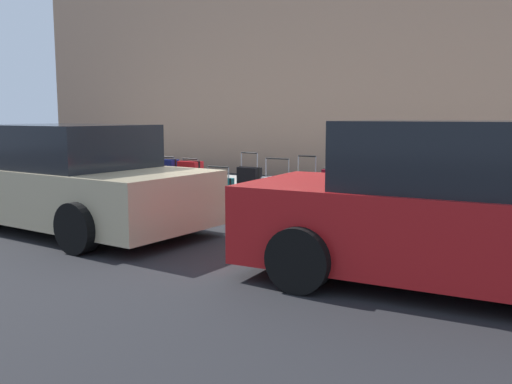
# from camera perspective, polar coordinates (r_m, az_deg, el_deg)

# --- Properties ---
(ground_plane) EXTENTS (40.00, 40.00, 0.00)m
(ground_plane) POSITION_cam_1_polar(r_m,az_deg,el_deg) (8.71, -1.90, -3.36)
(ground_plane) COLOR black
(sidewalk_curb) EXTENTS (18.00, 5.00, 0.14)m
(sidewalk_curb) POSITION_cam_1_polar(r_m,az_deg,el_deg) (10.84, 5.36, -0.81)
(sidewalk_curb) COLOR #ADA89E
(sidewalk_curb) RESTS_ON ground_plane
(building_facade_sidewalk_side) EXTENTS (24.00, 3.00, 8.04)m
(building_facade_sidewalk_side) POSITION_cam_1_polar(r_m,az_deg,el_deg) (16.09, 14.63, 15.87)
(building_facade_sidewalk_side) COLOR #9E7A60
(building_facade_sidewalk_side) RESTS_ON ground_plane
(suitcase_teal_0) EXTENTS (0.37, 0.23, 0.67)m
(suitcase_teal_0) POSITION_cam_1_polar(r_m,az_deg,el_deg) (7.81, 20.19, -1.79)
(suitcase_teal_0) COLOR #0F606B
(suitcase_teal_0) RESTS_ON sidewalk_curb
(suitcase_red_1) EXTENTS (0.47, 0.27, 0.86)m
(suitcase_red_1) POSITION_cam_1_polar(r_m,az_deg,el_deg) (7.97, 16.44, -1.54)
(suitcase_red_1) COLOR red
(suitcase_red_1) RESTS_ON sidewalk_curb
(suitcase_navy_2) EXTENTS (0.48, 0.28, 1.03)m
(suitcase_navy_2) POSITION_cam_1_polar(r_m,az_deg,el_deg) (8.17, 12.54, -0.70)
(suitcase_navy_2) COLOR navy
(suitcase_navy_2) RESTS_ON sidewalk_curb
(suitcase_maroon_3) EXTENTS (0.50, 0.23, 0.82)m
(suitcase_maroon_3) POSITION_cam_1_polar(r_m,az_deg,el_deg) (8.29, 8.38, -0.36)
(suitcase_maroon_3) COLOR maroon
(suitcase_maroon_3) RESTS_ON sidewalk_curb
(suitcase_olive_4) EXTENTS (0.35, 0.27, 0.95)m
(suitcase_olive_4) POSITION_cam_1_polar(r_m,az_deg,el_deg) (8.56, 5.15, -0.38)
(suitcase_olive_4) COLOR #59601E
(suitcase_olive_4) RESTS_ON sidewalk_curb
(suitcase_silver_5) EXTENTS (0.48, 0.22, 0.89)m
(suitcase_silver_5) POSITION_cam_1_polar(r_m,az_deg,el_deg) (8.85, 2.15, -0.35)
(suitcase_silver_5) COLOR #9EA0A8
(suitcase_silver_5) RESTS_ON sidewalk_curb
(suitcase_black_6) EXTENTS (0.40, 0.22, 0.96)m
(suitcase_black_6) POSITION_cam_1_polar(r_m,az_deg,el_deg) (9.17, -0.68, 0.34)
(suitcase_black_6) COLOR black
(suitcase_black_6) RESTS_ON sidewalk_curb
(suitcase_teal_7) EXTENTS (0.49, 0.25, 0.71)m
(suitcase_teal_7) POSITION_cam_1_polar(r_m,az_deg,el_deg) (9.42, -3.83, -0.09)
(suitcase_teal_7) COLOR #0F606B
(suitcase_teal_7) RESTS_ON sidewalk_curb
(suitcase_red_8) EXTENTS (0.40, 0.26, 0.83)m
(suitcase_red_8) POSITION_cam_1_polar(r_m,az_deg,el_deg) (9.72, -6.64, 0.88)
(suitcase_red_8) COLOR red
(suitcase_red_8) RESTS_ON sidewalk_curb
(suitcase_navy_9) EXTENTS (0.39, 0.23, 0.84)m
(suitcase_navy_9) POSITION_cam_1_polar(r_m,az_deg,el_deg) (10.04, -8.90, 1.09)
(suitcase_navy_9) COLOR navy
(suitcase_navy_9) RESTS_ON sidewalk_curb
(suitcase_maroon_10) EXTENTS (0.48, 0.24, 0.83)m
(suitcase_maroon_10) POSITION_cam_1_polar(r_m,az_deg,el_deg) (10.38, -11.36, 1.22)
(suitcase_maroon_10) COLOR maroon
(suitcase_maroon_10) RESTS_ON sidewalk_curb
(fire_hydrant) EXTENTS (0.39, 0.21, 0.83)m
(fire_hydrant) POSITION_cam_1_polar(r_m,az_deg,el_deg) (11.14, -15.08, 1.80)
(fire_hydrant) COLOR #99999E
(fire_hydrant) RESTS_ON sidewalk_curb
(bollard_post) EXTENTS (0.12, 0.12, 0.95)m
(bollard_post) POSITION_cam_1_polar(r_m,az_deg,el_deg) (11.56, -18.03, 2.08)
(bollard_post) COLOR #333338
(bollard_post) RESTS_ON sidewalk_curb
(parked_car_red_0) EXTENTS (4.43, 2.17, 1.63)m
(parked_car_red_0) POSITION_cam_1_polar(r_m,az_deg,el_deg) (5.79, 20.37, -1.86)
(parked_car_red_0) COLOR #AD1619
(parked_car_red_0) RESTS_ON ground_plane
(parked_car_beige_1) EXTENTS (4.75, 2.27, 1.55)m
(parked_car_beige_1) POSITION_cam_1_polar(r_m,az_deg,el_deg) (8.83, -18.80, 1.17)
(parked_car_beige_1) COLOR tan
(parked_car_beige_1) RESTS_ON ground_plane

